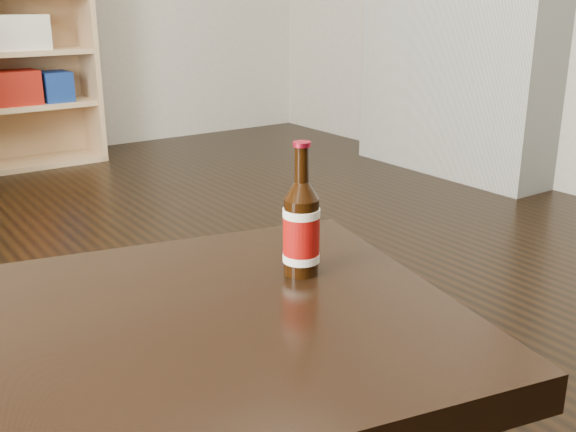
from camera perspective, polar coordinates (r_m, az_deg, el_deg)
floor at (r=1.78m, az=-10.40°, el=-15.21°), size 5.00×6.00×0.01m
bookshelf at (r=4.27m, az=-21.33°, el=13.19°), size 0.71×0.33×1.32m
coffee_table at (r=1.12m, az=-18.03°, el=-12.85°), size 1.39×0.99×0.47m
beer_bottle at (r=1.24m, az=1.14°, el=-1.08°), size 0.09×0.09×0.25m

